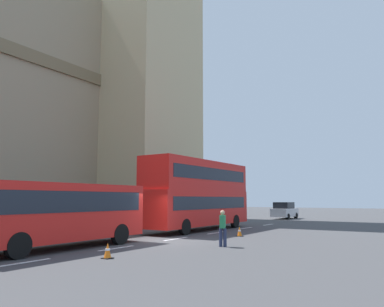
# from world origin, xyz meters

# --- Properties ---
(ground_plane) EXTENTS (160.00, 160.00, 0.00)m
(ground_plane) POSITION_xyz_m (0.00, 0.00, 0.00)
(ground_plane) COLOR #424244
(lane_centre_marking) EXTENTS (34.40, 0.16, 0.01)m
(lane_centre_marking) POSITION_xyz_m (-1.08, 0.00, 0.00)
(lane_centre_marking) COLOR silver
(lane_centre_marking) RESTS_ON ground_plane
(double_decker_bus) EXTENTS (10.86, 2.54, 4.90)m
(double_decker_bus) POSITION_xyz_m (6.89, 2.00, 2.71)
(double_decker_bus) COLOR red
(double_decker_bus) RESTS_ON ground_plane
(sedan_lead) EXTENTS (4.40, 1.86, 1.85)m
(sedan_lead) POSITION_xyz_m (25.19, 2.02, 0.91)
(sedan_lead) COLOR #B7B7BC
(sedan_lead) RESTS_ON ground_plane
(traffic_cone_west) EXTENTS (0.36, 0.36, 0.58)m
(traffic_cone_west) POSITION_xyz_m (-5.68, -1.78, 0.28)
(traffic_cone_west) COLOR black
(traffic_cone_west) RESTS_ON ground_plane
(traffic_cone_middle) EXTENTS (0.36, 0.36, 0.58)m
(traffic_cone_middle) POSITION_xyz_m (4.55, -2.31, 0.28)
(traffic_cone_middle) COLOR black
(traffic_cone_middle) RESTS_ON ground_plane
(pedestrian_near_cones) EXTENTS (0.46, 0.36, 1.69)m
(pedestrian_near_cones) POSITION_xyz_m (-0.30, -3.79, 0.91)
(pedestrian_near_cones) COLOR #262D4C
(pedestrian_near_cones) RESTS_ON ground_plane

